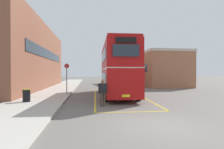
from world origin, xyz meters
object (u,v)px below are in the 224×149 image
at_px(single_deck_bus, 119,75).
at_px(bus_stop_sign, 67,76).
at_px(pedestrian_boarding, 103,91).
at_px(double_decker_bus, 117,69).
at_px(litter_bin, 27,95).

height_order(single_deck_bus, bus_stop_sign, single_deck_bus).
bearing_deg(single_deck_bus, pedestrian_boarding, -102.69).
distance_m(double_decker_bus, pedestrian_boarding, 5.61).
bearing_deg(bus_stop_sign, litter_bin, -117.36).
xyz_separation_m(single_deck_bus, litter_bin, (-9.62, -18.31, -1.07)).
distance_m(single_deck_bus, bus_stop_sign, 15.86).
bearing_deg(litter_bin, bus_stop_sign, 62.64).
relative_size(double_decker_bus, single_deck_bus, 1.02).
height_order(double_decker_bus, bus_stop_sign, double_decker_bus).
bearing_deg(double_decker_bus, pedestrian_boarding, -108.72).
bearing_deg(pedestrian_boarding, litter_bin, 162.44).
distance_m(litter_bin, bus_stop_sign, 4.99).
xyz_separation_m(pedestrian_boarding, litter_bin, (-5.13, 1.62, -0.42)).
bearing_deg(bus_stop_sign, pedestrian_boarding, -63.75).
distance_m(double_decker_bus, single_deck_bus, 15.10).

